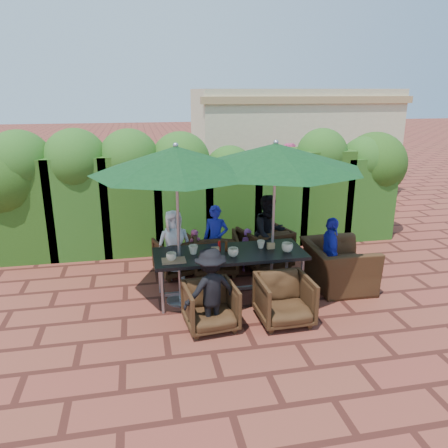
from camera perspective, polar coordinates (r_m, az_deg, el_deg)
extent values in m
plane|color=maroon|center=(7.25, 0.63, -8.78)|extent=(80.00, 80.00, 0.00)
cube|color=black|center=(6.81, 0.74, -3.90)|extent=(2.35, 0.90, 0.05)
cube|color=gray|center=(7.05, 0.72, -8.50)|extent=(2.15, 0.05, 0.05)
cylinder|color=gray|center=(6.51, -8.01, -8.70)|extent=(0.05, 0.05, 0.70)
cylinder|color=gray|center=(7.15, -8.38, -6.29)|extent=(0.05, 0.05, 0.70)
cylinder|color=gray|center=(6.94, 10.12, -7.12)|extent=(0.05, 0.05, 0.70)
cylinder|color=gray|center=(7.54, 8.21, -5.01)|extent=(0.05, 0.05, 0.70)
cylinder|color=gray|center=(6.97, -5.69, -9.85)|extent=(0.44, 0.44, 0.03)
cylinder|color=gray|center=(6.52, -5.99, -0.52)|extent=(0.04, 0.04, 2.40)
cone|color=black|center=(6.29, -6.28, 8.37)|extent=(2.48, 2.48, 0.38)
sphere|color=gray|center=(6.26, -6.34, 10.17)|extent=(0.08, 0.08, 0.08)
cylinder|color=gray|center=(7.29, 6.14, -8.59)|extent=(0.44, 0.44, 0.03)
cylinder|color=gray|center=(6.86, 6.45, 0.36)|extent=(0.04, 0.04, 2.40)
cone|color=black|center=(6.64, 6.74, 8.81)|extent=(2.68, 2.68, 0.38)
sphere|color=gray|center=(6.62, 6.80, 10.53)|extent=(0.08, 0.08, 0.08)
imported|color=black|center=(7.83, -6.19, -4.02)|extent=(0.85, 0.82, 0.72)
imported|color=black|center=(7.85, -1.12, -3.54)|extent=(0.85, 0.81, 0.79)
imported|color=black|center=(8.09, 5.33, -2.82)|extent=(0.99, 0.95, 0.83)
imported|color=black|center=(6.09, -1.78, -10.41)|extent=(0.75, 0.71, 0.70)
imported|color=black|center=(6.27, 7.91, -9.49)|extent=(0.74, 0.70, 0.75)
imported|color=black|center=(7.48, 14.71, -4.37)|extent=(0.78, 1.16, 1.00)
imported|color=white|center=(7.60, -6.53, -2.67)|extent=(0.63, 0.41, 1.22)
imported|color=#2228B8|center=(7.77, -1.10, -2.04)|extent=(0.54, 0.49, 1.23)
imported|color=black|center=(7.81, 5.88, -1.32)|extent=(0.79, 0.65, 1.42)
imported|color=black|center=(5.93, -1.78, -8.63)|extent=(0.82, 0.55, 1.18)
imported|color=#2228B8|center=(7.31, 13.68, -3.84)|extent=(0.51, 0.78, 1.23)
imported|color=#DC4D87|center=(7.91, -3.71, -3.47)|extent=(0.34, 0.31, 0.78)
imported|color=#AD52B2|center=(7.91, 3.16, -3.41)|extent=(0.30, 0.26, 0.79)
imported|color=#268E43|center=(11.22, 3.61, 4.89)|extent=(1.58, 1.04, 1.60)
imported|color=#DC4D87|center=(11.72, 8.14, 5.91)|extent=(1.01, 0.78, 1.85)
imported|color=gray|center=(11.69, 11.45, 5.42)|extent=(1.16, 1.13, 1.73)
imported|color=beige|center=(6.50, -6.90, -4.26)|extent=(0.15, 0.15, 0.12)
imported|color=beige|center=(6.72, -4.03, -3.35)|extent=(0.15, 0.15, 0.14)
imported|color=beige|center=(6.62, 1.21, -3.70)|extent=(0.17, 0.17, 0.13)
imported|color=beige|center=(6.98, 4.85, -2.65)|extent=(0.13, 0.13, 0.12)
imported|color=beige|center=(6.87, 8.25, -3.03)|extent=(0.18, 0.18, 0.14)
cylinder|color=#B20C0A|center=(6.81, -0.62, -2.90)|extent=(0.04, 0.04, 0.17)
cylinder|color=#4C230C|center=(6.82, 0.28, -2.88)|extent=(0.04, 0.04, 0.17)
cube|color=#9E704C|center=(6.49, -6.58, -4.77)|extent=(0.35, 0.25, 0.02)
cube|color=tan|center=(6.74, -1.15, -3.43)|extent=(0.12, 0.06, 0.10)
cube|color=tan|center=(6.97, 6.13, -2.84)|extent=(0.12, 0.06, 0.10)
cube|color=#1C3C10|center=(9.20, -24.45, 1.86)|extent=(1.15, 0.95, 1.98)
sphere|color=#1C3C10|center=(9.03, -25.14, 7.29)|extent=(1.21, 1.21, 1.21)
cube|color=#1C3C10|center=(9.02, -18.27, 2.28)|extent=(1.15, 0.95, 1.98)
sphere|color=#1C3C10|center=(8.85, -18.80, 7.86)|extent=(1.22, 1.22, 1.22)
cube|color=#1C3C10|center=(8.95, -11.91, 2.68)|extent=(1.15, 0.95, 1.99)
sphere|color=#1C3C10|center=(8.77, -12.27, 8.34)|extent=(1.16, 1.16, 1.16)
cube|color=#1C3C10|center=(9.00, -5.52, 2.77)|extent=(1.15, 0.95, 1.90)
sphere|color=#1C3C10|center=(8.83, -5.67, 8.12)|extent=(1.19, 1.19, 1.19)
cube|color=#1C3C10|center=(9.18, 0.73, 2.43)|extent=(1.15, 0.95, 1.68)
sphere|color=#1C3C10|center=(9.02, 0.74, 6.99)|extent=(1.03, 1.03, 1.03)
cube|color=#1C3C10|center=(9.43, 6.69, 2.81)|extent=(1.15, 0.95, 1.71)
sphere|color=#1C3C10|center=(9.27, 6.85, 7.34)|extent=(0.95, 0.95, 0.95)
cube|color=#1C3C10|center=(9.75, 12.33, 3.78)|extent=(1.15, 0.95, 1.97)
sphere|color=#1C3C10|center=(9.59, 12.67, 8.93)|extent=(1.08, 1.08, 1.08)
cube|color=#1C3C10|center=(10.20, 17.47, 3.47)|extent=(1.15, 0.95, 1.80)
sphere|color=#1C3C10|center=(10.06, 17.87, 7.89)|extent=(1.04, 1.04, 1.04)
sphere|color=#1C3C10|center=(9.25, -26.59, 5.55)|extent=(1.60, 1.60, 1.60)
sphere|color=#1C3C10|center=(10.30, 19.03, 7.44)|extent=(1.40, 1.40, 1.40)
cube|color=beige|center=(14.32, 8.71, 10.64)|extent=(6.00, 3.00, 3.20)
cube|color=tan|center=(12.89, 11.23, 15.61)|extent=(6.20, 0.25, 0.20)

